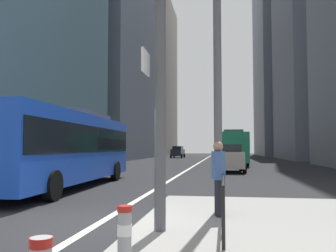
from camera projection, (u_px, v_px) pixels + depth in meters
The scene contains 15 objects.
ground_plane at pixel (187, 170), 27.79m from camera, with size 160.00×160.00×0.00m, color black.
lane_centre_line at pixel (197, 164), 37.65m from camera, with size 0.20×80.00×0.01m, color beige.
office_tower_left_mid at pixel (104, 37), 57.65m from camera, with size 13.12×25.73×38.54m, color slate.
office_tower_left_far at pixel (142, 78), 84.42m from camera, with size 13.82×21.25×35.64m, color gray.
office_tower_right_far at pixel (290, 61), 77.99m from camera, with size 13.79×24.29×40.52m, color slate.
city_bus_blue_oncoming at pixel (65, 145), 15.54m from camera, with size 2.92×11.64×3.40m.
city_bus_red_receding at pixel (232, 146), 37.24m from camera, with size 2.91×11.75×3.40m.
car_oncoming_mid at pixel (178, 152), 60.98m from camera, with size 2.20×4.25×1.94m.
car_receding_near at pixel (229, 158), 25.46m from camera, with size 2.20×4.22×1.94m.
car_receding_far at pixel (229, 153), 50.91m from camera, with size 2.08×4.59×1.94m.
traffic_signal_gantry at pixel (65, 31), 7.39m from camera, with size 5.98×0.65×6.00m.
street_lamp_post at pixel (217, 6), 9.15m from camera, with size 5.50×0.32×8.00m.
bollard_left at pixel (125, 234), 4.70m from camera, with size 0.20×0.20×0.82m.
pedestrian_railing at pixel (223, 191), 7.26m from camera, with size 0.06×3.38×0.98m.
pedestrian_waiting at pixel (218, 174), 8.34m from camera, with size 0.32×0.43×1.72m.
Camera 1 is at (2.83, -7.84, 1.72)m, focal length 38.77 mm.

